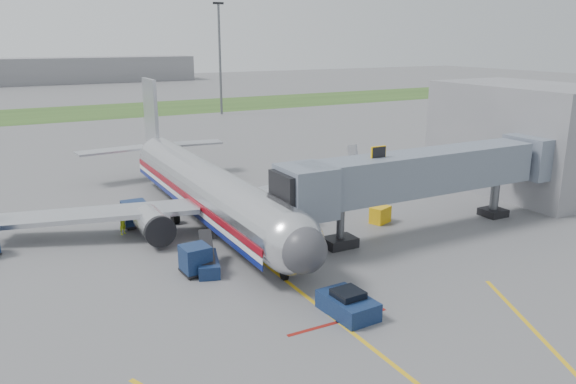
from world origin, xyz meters
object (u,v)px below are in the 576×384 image
airliner (206,188)px  ramp_worker (123,223)px  pushback_tug (348,304)px  belt_loader (208,263)px

airliner → ramp_worker: size_ratio=20.18×
airliner → pushback_tug: size_ratio=10.61×
airliner → pushback_tug: (0.90, -18.75, -2.08)m
airliner → pushback_tug: 18.88m
pushback_tug → belt_loader: (-4.49, 9.02, -0.08)m
pushback_tug → belt_loader: bearing=116.5°
airliner → ramp_worker: 7.03m
pushback_tug → belt_loader: belt_loader is taller
airliner → pushback_tug: airliner is taller
pushback_tug → ramp_worker: 19.92m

